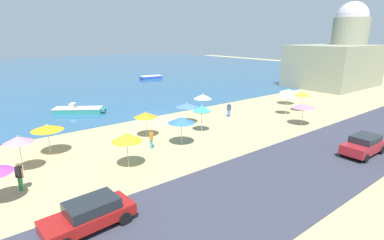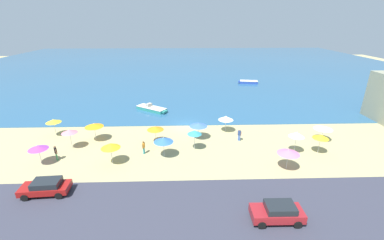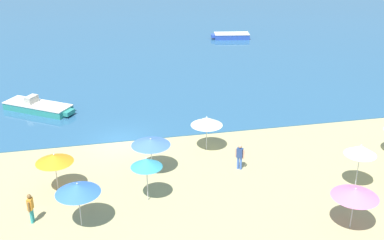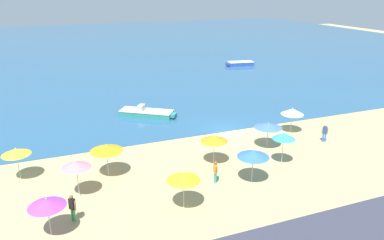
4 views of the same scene
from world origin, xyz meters
name	(u,v)px [view 2 (image 2 of 4)]	position (x,y,z in m)	size (l,w,h in m)	color
ground_plane	(186,126)	(0.00, 0.00, 0.00)	(160.00, 160.00, 0.00)	tan
sea	(184,65)	(0.00, 55.00, 0.03)	(150.00, 110.00, 0.05)	#28577E
coastal_road	(189,209)	(0.00, -18.00, 0.03)	(80.00, 8.00, 0.06)	#343644
beach_umbrella_0	(297,134)	(12.64, -8.69, 2.36)	(1.79, 1.79, 2.70)	#B2B2B7
beach_umbrella_1	(94,125)	(-11.78, -4.61, 2.14)	(2.32, 2.32, 2.42)	#B2B2B7
beach_umbrella_2	(69,131)	(-14.01, -6.70, 2.26)	(1.86, 1.86, 2.55)	#B2B2B7
beach_umbrella_3	(289,152)	(10.40, -12.15, 2.01)	(2.29, 2.29, 2.28)	#B2B2B7
beach_umbrella_4	(323,128)	(17.45, -5.61, 1.83)	(2.33, 2.33, 2.08)	#B2B2B7
beach_umbrella_5	(38,147)	(-15.85, -10.33, 2.04)	(2.02, 2.02, 2.33)	#B2B2B7
beach_umbrella_6	(198,125)	(1.54, -4.45, 1.96)	(2.33, 2.33, 2.22)	#B2B2B7
beach_umbrella_7	(226,118)	(5.46, -2.31, 2.03)	(2.07, 2.07, 2.37)	#B2B2B7
beach_umbrella_8	(321,136)	(15.41, -8.89, 2.16)	(1.81, 1.81, 2.47)	#B2B2B7
beach_umbrella_9	(195,132)	(0.91, -7.55, 2.29)	(1.70, 1.70, 2.61)	#B2B2B7
beach_umbrella_10	(110,146)	(-8.16, -10.49, 2.20)	(2.06, 2.06, 2.54)	#B2B2B7
beach_umbrella_11	(163,140)	(-2.64, -9.16, 2.15)	(2.21, 2.21, 2.46)	#B2B2B7
beach_umbrella_12	(155,128)	(-3.90, -5.57, 2.05)	(2.07, 2.07, 2.35)	#B2B2B7
beach_umbrella_13	(53,121)	(-17.66, -2.91, 2.14)	(1.95, 1.95, 2.42)	#B2B2B7
bather_0	(144,147)	(-5.05, -8.34, 0.91)	(0.29, 0.56, 1.63)	teal
bather_1	(239,134)	(6.80, -5.28, 0.92)	(0.47, 0.39, 1.65)	#3F66BA
bather_2	(56,152)	(-14.58, -9.48, 0.98)	(0.40, 0.47, 1.75)	#409955
parked_car_1	(46,187)	(-12.71, -15.64, 0.80)	(4.25, 2.06, 1.39)	maroon
parked_car_2	(278,212)	(6.83, -19.53, 0.85)	(4.00, 1.90, 1.50)	maroon
skiff_nearshore	(248,82)	(15.60, 26.36, 0.38)	(4.82, 2.50, 0.67)	#2A4AA7
skiff_offshore	(152,109)	(-5.88, 6.88, 0.39)	(5.63, 4.61, 1.16)	teal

